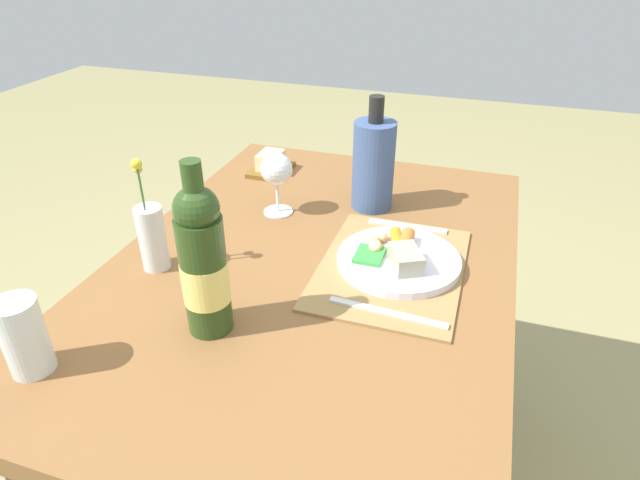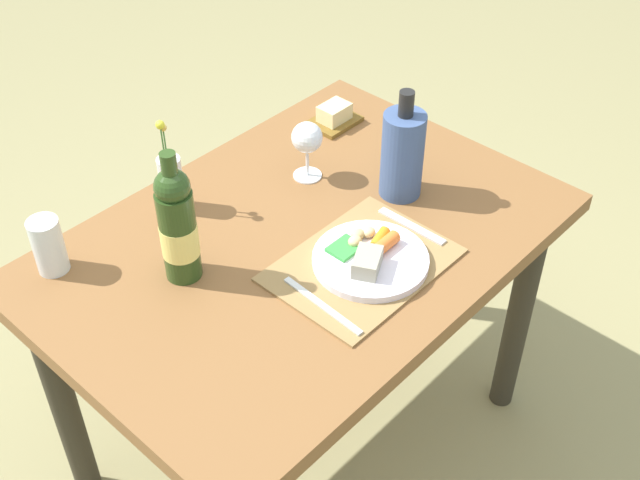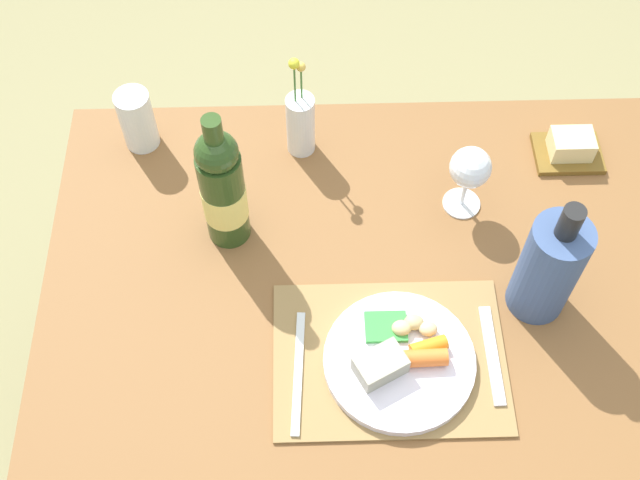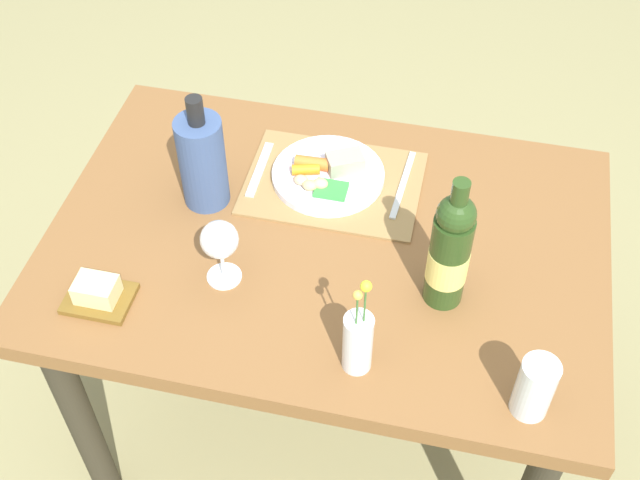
% 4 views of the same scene
% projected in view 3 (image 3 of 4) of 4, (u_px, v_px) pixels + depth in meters
% --- Properties ---
extents(ground_plane, '(8.00, 8.00, 0.00)m').
position_uv_depth(ground_plane, '(356.00, 421.00, 2.07)').
color(ground_plane, '#91895A').
extents(dining_table, '(1.16, 0.81, 0.75)m').
position_uv_depth(dining_table, '(369.00, 303.00, 1.52)').
color(dining_table, brown).
rests_on(dining_table, ground_plane).
extents(placemat, '(0.39, 0.28, 0.01)m').
position_uv_depth(placemat, '(389.00, 358.00, 1.34)').
color(placemat, olive).
rests_on(placemat, dining_table).
extents(dinner_plate, '(0.25, 0.25, 0.05)m').
position_uv_depth(dinner_plate, '(399.00, 359.00, 1.32)').
color(dinner_plate, silver).
rests_on(dinner_plate, placemat).
extents(fork, '(0.03, 0.22, 0.00)m').
position_uv_depth(fork, '(298.00, 372.00, 1.32)').
color(fork, silver).
rests_on(fork, placemat).
extents(knife, '(0.02, 0.18, 0.00)m').
position_uv_depth(knife, '(492.00, 355.00, 1.34)').
color(knife, silver).
rests_on(knife, placemat).
extents(wine_glass, '(0.08, 0.08, 0.15)m').
position_uv_depth(wine_glass, '(470.00, 169.00, 1.42)').
color(wine_glass, white).
rests_on(wine_glass, dining_table).
extents(wine_bottle, '(0.08, 0.08, 0.31)m').
position_uv_depth(wine_bottle, '(223.00, 189.00, 1.37)').
color(wine_bottle, '#294319').
rests_on(wine_bottle, dining_table).
extents(cooler_bottle, '(0.10, 0.10, 0.27)m').
position_uv_depth(cooler_bottle, '(549.00, 267.00, 1.31)').
color(cooler_bottle, '#3C5381').
rests_on(cooler_bottle, dining_table).
extents(butter_dish, '(0.13, 0.10, 0.06)m').
position_uv_depth(butter_dish, '(570.00, 148.00, 1.56)').
color(butter_dish, brown).
rests_on(butter_dish, dining_table).
extents(flower_vase, '(0.05, 0.05, 0.24)m').
position_uv_depth(flower_vase, '(300.00, 123.00, 1.52)').
color(flower_vase, silver).
rests_on(flower_vase, dining_table).
extents(water_tumbler, '(0.07, 0.07, 0.13)m').
position_uv_depth(water_tumbler, '(138.00, 123.00, 1.55)').
color(water_tumbler, silver).
rests_on(water_tumbler, dining_table).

